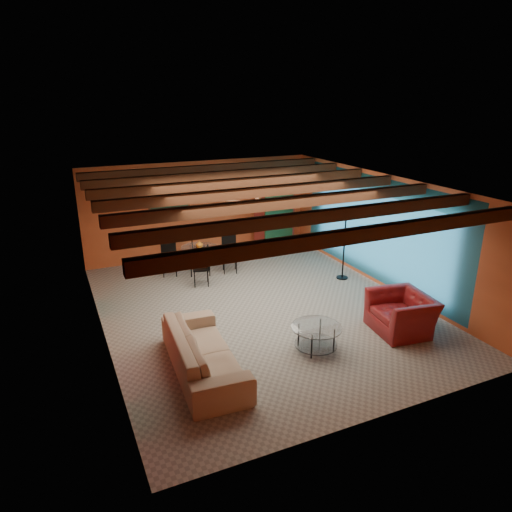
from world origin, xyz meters
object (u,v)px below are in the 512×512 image
floor_lamp (344,244)px  armoire (275,214)px  coffee_table (316,338)px  vase (199,234)px  sofa (204,352)px  potted_plant (275,172)px  dining_table (200,256)px  armchair (401,313)px

floor_lamp → armoire: bearing=98.6°
coffee_table → vase: vase is taller
sofa → armoire: armoire is taller
armoire → potted_plant: size_ratio=4.52×
armoire → potted_plant: 1.26m
coffee_table → potted_plant: bearing=70.7°
sofa → coffee_table: (2.08, -0.18, -0.13)m
floor_lamp → dining_table: bearing=150.3°
armchair → potted_plant: size_ratio=2.57×
dining_table → floor_lamp: bearing=-29.7°
armchair → floor_lamp: size_ratio=0.65×
coffee_table → dining_table: size_ratio=0.49×
sofa → floor_lamp: (4.52, 2.53, 0.54)m
sofa → armchair: armchair is taller
floor_lamp → vase: (-3.18, 1.81, 0.17)m
dining_table → vase: 0.59m
sofa → potted_plant: potted_plant is taller
armchair → dining_table: bearing=-142.6°
sofa → dining_table: 4.55m
vase → floor_lamp: bearing=-29.7°
armchair → coffee_table: 1.89m
armchair → floor_lamp: (0.55, 2.79, 0.52)m
armchair → coffee_table: size_ratio=1.26×
armoire → dining_table: bearing=-178.8°
sofa → coffee_table: 2.09m
coffee_table → vase: size_ratio=4.89×
armoire → sofa: bearing=-148.2°
coffee_table → potted_plant: (1.99, 5.68, 2.05)m
dining_table → potted_plant: (2.73, 1.15, 1.79)m
potted_plant → armchair: bearing=-91.0°
armchair → armoire: (0.10, 5.76, 0.65)m
sofa → floor_lamp: 5.21m
sofa → floor_lamp: floor_lamp is taller
coffee_table → potted_plant: size_ratio=2.03×
coffee_table → vase: bearing=99.3°
potted_plant → armoire: bearing=0.0°
coffee_table → armoire: 6.07m
dining_table → armoire: 3.01m
sofa → armchair: 3.98m
coffee_table → armoire: size_ratio=0.45×
sofa → armchair: size_ratio=2.13×
floor_lamp → vase: size_ratio=9.55×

